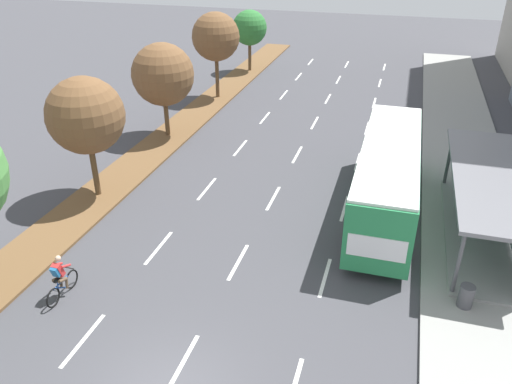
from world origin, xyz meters
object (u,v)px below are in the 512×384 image
at_px(median_tree_third, 163,75).
at_px(median_tree_fourth, 216,37).
at_px(cyclist, 60,279).
at_px(trash_bin, 466,296).
at_px(median_tree_second, 86,116).
at_px(bus_shelter, 491,200).
at_px(bus, 388,172).
at_px(median_tree_fifth, 250,28).

distance_m(median_tree_third, median_tree_fourth, 8.25).
distance_m(cyclist, trash_bin, 14.27).
relative_size(cyclist, median_tree_second, 0.31).
xyz_separation_m(bus_shelter, median_tree_third, (-18.01, 6.84, 2.06)).
height_order(median_tree_second, trash_bin, median_tree_second).
relative_size(bus, median_tree_fourth, 1.81).
bearing_deg(median_tree_second, median_tree_fifth, 89.40).
height_order(bus, cyclist, bus).
relative_size(bus_shelter, median_tree_fourth, 1.57).
xyz_separation_m(bus, median_tree_third, (-13.73, 5.82, 1.86)).
height_order(cyclist, median_tree_fourth, median_tree_fourth).
distance_m(median_tree_second, trash_bin, 17.60).
relative_size(cyclist, trash_bin, 2.14).
bearing_deg(median_tree_second, cyclist, -67.26).
xyz_separation_m(bus_shelter, trash_bin, (-1.08, -5.07, -1.29)).
height_order(bus_shelter, median_tree_third, median_tree_third).
distance_m(median_tree_fifth, trash_bin, 32.99).
distance_m(bus_shelter, median_tree_fourth, 23.39).
height_order(bus, median_tree_second, median_tree_second).
xyz_separation_m(median_tree_fourth, median_tree_fifth, (0.04, 8.22, -0.78)).
xyz_separation_m(median_tree_third, median_tree_fourth, (0.32, 8.22, 0.67)).
height_order(bus, median_tree_fourth, median_tree_fourth).
bearing_deg(cyclist, trash_bin, 13.73).
relative_size(cyclist, median_tree_fourth, 0.29).
height_order(bus_shelter, median_tree_second, median_tree_second).
bearing_deg(median_tree_fifth, cyclist, -85.12).
xyz_separation_m(bus_shelter, bus, (-4.28, 1.01, 0.20)).
relative_size(median_tree_second, median_tree_third, 1.03).
bearing_deg(median_tree_fifth, bus_shelter, -52.83).
xyz_separation_m(bus, cyclist, (-10.66, -9.47, -1.28)).
bearing_deg(median_tree_second, trash_bin, -12.36).
bearing_deg(trash_bin, cyclist, -166.27).
xyz_separation_m(bus_shelter, median_tree_fourth, (-17.69, 15.06, 2.73)).
bearing_deg(trash_bin, bus, 117.73).
bearing_deg(bus, median_tree_third, 157.03).
relative_size(bus_shelter, trash_bin, 11.55).
height_order(median_tree_second, median_tree_fifth, median_tree_second).
relative_size(bus, trash_bin, 13.28).
height_order(cyclist, trash_bin, cyclist).
bearing_deg(cyclist, bus, 41.62).
relative_size(bus_shelter, median_tree_second, 1.68).
bearing_deg(bus_shelter, cyclist, -150.48).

